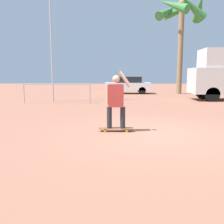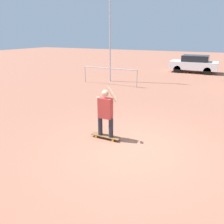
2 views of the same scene
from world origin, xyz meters
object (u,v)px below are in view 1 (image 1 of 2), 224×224
Objects in this scene: flagpole at (52,28)px; person_skateboarder at (116,99)px; skateboard at (116,129)px; parked_car_white at (128,85)px; palm_tree_near_van at (182,14)px.

person_skateboarder is at bearing -64.20° from flagpole.
person_skateboarder is 0.21× the size of flagpole.
skateboard is 0.25× the size of parked_car_white.
palm_tree_near_van reaches higher than flagpole.
flagpole reaches higher than parked_car_white.
person_skateboarder is at bearing -109.22° from palm_tree_near_van.
parked_car_white is at bearing 179.05° from palm_tree_near_van.
skateboard is at bearing -64.20° from flagpole.
person_skateboarder is 16.33m from palm_tree_near_van.
palm_tree_near_van is at bearing 70.78° from skateboard.
parked_car_white is at bearing 87.03° from person_skateboarder.
palm_tree_near_van is (4.30, -0.07, 5.71)m from parked_car_white.
palm_tree_near_van is at bearing 35.93° from flagpole.
person_skateboarder is at bearing 180.00° from skateboard.
palm_tree_near_van reaches higher than parked_car_white.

